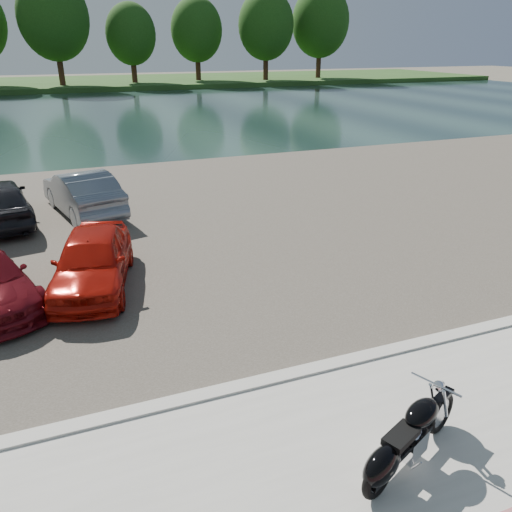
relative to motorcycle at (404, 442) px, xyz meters
The scene contains 10 objects.
ground 0.74m from the motorcycle, 72.43° to the left, with size 200.00×200.00×0.00m, color #595447.
promenade 0.76m from the motorcycle, 74.82° to the right, with size 60.00×6.00×0.10m, color #B1AFA7.
kerb 2.51m from the motorcycle, 86.60° to the left, with size 60.00×0.30×0.14m, color #B1AFA7.
parking_lot 11.48m from the motorcycle, 89.27° to the left, with size 60.00×18.00×0.04m, color #444037.
river 40.47m from the motorcycle, 89.79° to the left, with size 120.00×40.00×0.00m, color #182C2C.
far_bank 72.46m from the motorcycle, 89.88° to the left, with size 120.00×24.00×0.60m, color #244518.
far_trees 66.77m from the motorcycle, 86.11° to the left, with size 70.25×10.68×12.52m.
motorcycle is the anchor object (origin of this frame).
car_4 8.22m from the motorcycle, 115.05° to the left, with size 1.64×4.08×1.39m, color #AD150B.
car_9 13.83m from the motorcycle, 104.09° to the left, with size 1.58×4.54×1.50m, color slate.
Camera 1 is at (-3.86, -4.58, 5.52)m, focal length 35.00 mm.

